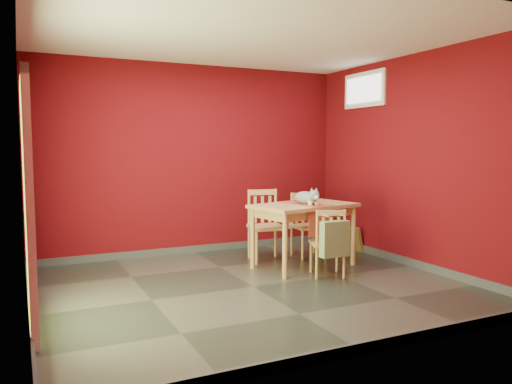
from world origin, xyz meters
name	(u,v)px	position (x,y,z in m)	size (l,w,h in m)	color
ground	(253,287)	(0.00, 0.00, 0.00)	(4.50, 4.50, 0.00)	#2D342D
room_shell	(253,282)	(0.00, 0.00, 0.05)	(4.50, 4.50, 4.50)	#5B090F
doorway	(27,197)	(-2.23, -0.40, 1.12)	(0.06, 1.01, 2.13)	#B7D838
window	(364,90)	(2.23, 1.00, 2.35)	(0.05, 0.90, 0.50)	white
outlet_plate	(291,225)	(1.60, 1.99, 0.30)	(0.08, 0.01, 0.12)	silver
dining_table	(304,212)	(0.98, 0.56, 0.71)	(1.42, 1.00, 0.81)	tan
table_runner	(309,209)	(0.98, 0.44, 0.75)	(0.48, 0.78, 0.36)	#AB492F
chair_far_left	(265,224)	(0.72, 1.14, 0.49)	(0.51, 0.51, 0.95)	tan
chair_far_right	(307,224)	(1.35, 1.09, 0.45)	(0.45, 0.45, 0.89)	tan
chair_near	(328,242)	(0.99, 0.03, 0.41)	(0.49, 0.49, 0.81)	tan
tote_bag	(335,239)	(0.95, -0.17, 0.49)	(0.35, 0.20, 0.48)	#758F5B
cat	(306,195)	(0.97, 0.51, 0.93)	(0.24, 0.46, 0.23)	slate
picture_frame	(354,238)	(2.19, 1.13, 0.18)	(0.13, 0.36, 0.36)	brown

